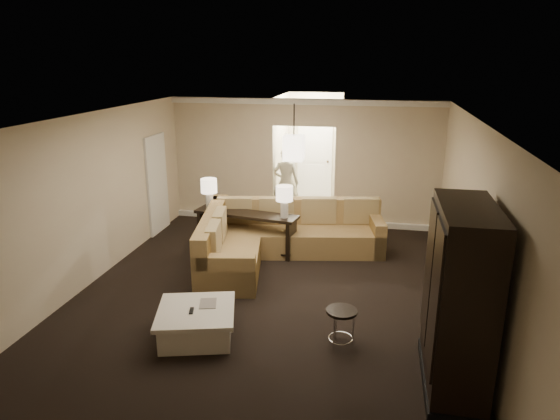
% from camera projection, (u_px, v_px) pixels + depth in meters
% --- Properties ---
extents(ground, '(8.00, 8.00, 0.00)m').
position_uv_depth(ground, '(264.00, 302.00, 7.77)').
color(ground, black).
rests_on(ground, ground).
extents(wall_back, '(6.00, 0.04, 2.80)m').
position_uv_depth(wall_back, '(303.00, 162.00, 11.11)').
color(wall_back, beige).
rests_on(wall_back, ground).
extents(wall_front, '(6.00, 0.04, 2.80)m').
position_uv_depth(wall_front, '(137.00, 381.00, 3.61)').
color(wall_front, beige).
rests_on(wall_front, ground).
extents(wall_left, '(0.04, 8.00, 2.80)m').
position_uv_depth(wall_left, '(79.00, 205.00, 7.92)').
color(wall_left, beige).
rests_on(wall_left, ground).
extents(wall_right, '(0.04, 8.00, 2.80)m').
position_uv_depth(wall_right, '(477.00, 229.00, 6.80)').
color(wall_right, beige).
rests_on(wall_right, ground).
extents(ceiling, '(6.00, 8.00, 0.02)m').
position_uv_depth(ceiling, '(262.00, 121.00, 6.95)').
color(ceiling, silver).
rests_on(ceiling, wall_back).
extents(crown_molding, '(6.00, 0.10, 0.12)m').
position_uv_depth(crown_molding, '(304.00, 102.00, 10.67)').
color(crown_molding, white).
rests_on(crown_molding, wall_back).
extents(baseboard, '(6.00, 0.10, 0.12)m').
position_uv_depth(baseboard, '(302.00, 220.00, 11.46)').
color(baseboard, white).
rests_on(baseboard, ground).
extents(side_door, '(0.05, 0.90, 2.10)m').
position_uv_depth(side_door, '(157.00, 184.00, 10.64)').
color(side_door, white).
rests_on(side_door, ground).
extents(foyer, '(1.44, 2.02, 2.80)m').
position_uv_depth(foyer, '(312.00, 156.00, 12.40)').
color(foyer, beige).
rests_on(foyer, ground).
extents(sectional_sofa, '(3.47, 3.10, 1.00)m').
position_uv_depth(sectional_sofa, '(275.00, 238.00, 9.35)').
color(sectional_sofa, brown).
rests_on(sectional_sofa, ground).
extents(coffee_table, '(1.25, 1.25, 0.43)m').
position_uv_depth(coffee_table, '(197.00, 322.00, 6.75)').
color(coffee_table, white).
rests_on(coffee_table, ground).
extents(console_table, '(2.09, 0.81, 0.79)m').
position_uv_depth(console_table, '(246.00, 228.00, 9.66)').
color(console_table, black).
rests_on(console_table, ground).
extents(armoire, '(0.64, 1.50, 2.15)m').
position_uv_depth(armoire, '(458.00, 303.00, 5.55)').
color(armoire, black).
rests_on(armoire, ground).
extents(drink_table, '(0.41, 0.41, 0.51)m').
position_uv_depth(drink_table, '(341.00, 320.00, 6.51)').
color(drink_table, black).
rests_on(drink_table, ground).
extents(table_lamp_left, '(0.32, 0.32, 0.60)m').
position_uv_depth(table_lamp_left, '(209.00, 189.00, 9.72)').
color(table_lamp_left, white).
rests_on(table_lamp_left, console_table).
extents(table_lamp_right, '(0.32, 0.32, 0.60)m').
position_uv_depth(table_lamp_right, '(284.00, 197.00, 9.18)').
color(table_lamp_right, white).
rests_on(table_lamp_right, console_table).
extents(pendant_light, '(0.38, 0.38, 1.09)m').
position_uv_depth(pendant_light, '(294.00, 148.00, 9.73)').
color(pendant_light, black).
rests_on(pendant_light, ceiling).
extents(person, '(0.69, 0.49, 1.84)m').
position_uv_depth(person, '(286.00, 179.00, 11.62)').
color(person, beige).
rests_on(person, ground).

